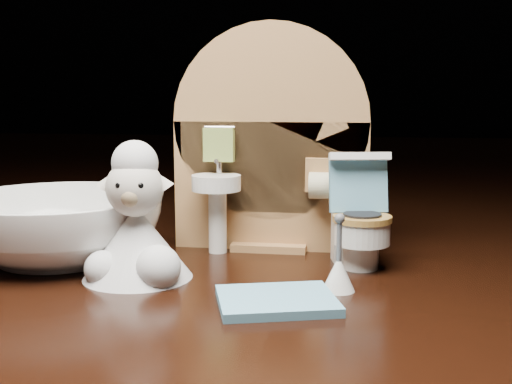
# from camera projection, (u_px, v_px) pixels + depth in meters

# --- Properties ---
(backdrop_panel) EXTENTS (0.13, 0.05, 0.15)m
(backdrop_panel) POSITION_uv_depth(u_px,v_px,m) (270.00, 151.00, 0.43)
(backdrop_panel) COLOR #A97745
(backdrop_panel) RESTS_ON ground
(toy_toilet) EXTENTS (0.04, 0.05, 0.07)m
(toy_toilet) POSITION_uv_depth(u_px,v_px,m) (359.00, 225.00, 0.39)
(toy_toilet) COLOR white
(toy_toilet) RESTS_ON ground
(bath_mat) EXTENTS (0.07, 0.06, 0.00)m
(bath_mat) POSITION_uv_depth(u_px,v_px,m) (277.00, 301.00, 0.32)
(bath_mat) COLOR #609FBC
(bath_mat) RESTS_ON ground
(toilet_brush) EXTENTS (0.02, 0.02, 0.04)m
(toilet_brush) POSITION_uv_depth(u_px,v_px,m) (339.00, 271.00, 0.34)
(toilet_brush) COLOR white
(toilet_brush) RESTS_ON ground
(plush_lamb) EXTENTS (0.06, 0.06, 0.08)m
(plush_lamb) POSITION_uv_depth(u_px,v_px,m) (137.00, 231.00, 0.36)
(plush_lamb) COLOR silver
(plush_lamb) RESTS_ON ground
(ceramic_bowl) EXTENTS (0.16, 0.16, 0.04)m
(ceramic_bowl) POSITION_uv_depth(u_px,v_px,m) (58.00, 228.00, 0.40)
(ceramic_bowl) COLOR white
(ceramic_bowl) RESTS_ON ground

